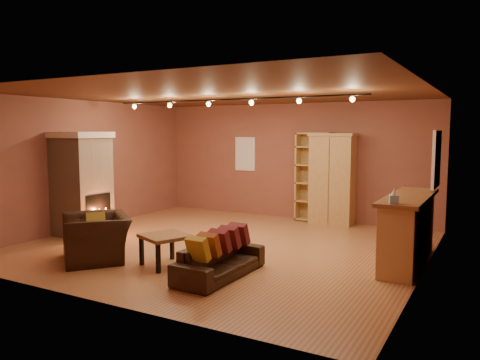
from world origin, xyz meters
The scene contains 16 objects.
floor centered at (0.00, 0.00, 0.00)m, with size 7.00×7.00×0.00m, color #985D35.
ceiling centered at (0.00, 0.00, 2.80)m, with size 7.00×7.00×0.00m, color brown.
back_wall centered at (0.00, 3.25, 1.40)m, with size 7.00×0.02×2.80m, color brown.
left_wall centered at (-3.50, 0.00, 1.40)m, with size 0.02×6.50×2.80m, color brown.
right_wall centered at (3.50, 0.00, 1.40)m, with size 0.02×6.50×2.80m, color brown.
fireplace centered at (-3.04, -0.60, 1.06)m, with size 1.01×0.98×2.12m.
back_window centered at (-1.30, 3.23, 1.55)m, with size 0.56×0.04×0.86m, color white.
bookcase centered at (0.62, 3.14, 1.07)m, with size 0.86×0.33×2.10m.
armoire centered at (1.11, 2.99, 1.05)m, with size 1.03×0.59×2.09m.
bar_counter centered at (3.20, 0.40, 0.57)m, with size 0.62×2.34×1.12m.
tissue_box centered at (3.15, -0.60, 1.21)m, with size 0.15×0.15×0.22m.
right_window centered at (3.47, 1.40, 1.65)m, with size 0.05×0.90×1.00m, color white.
loveseat centered at (0.90, -1.63, 0.35)m, with size 0.52×1.66×0.72m.
armchair centered at (-1.36, -1.86, 0.51)m, with size 1.38×1.31×1.01m.
coffee_table centered at (-0.14, -1.58, 0.43)m, with size 0.88×0.88×0.51m.
track_rail centered at (0.00, 0.20, 2.69)m, with size 5.20×0.09×0.13m.
Camera 1 is at (4.41, -7.36, 2.14)m, focal length 35.00 mm.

